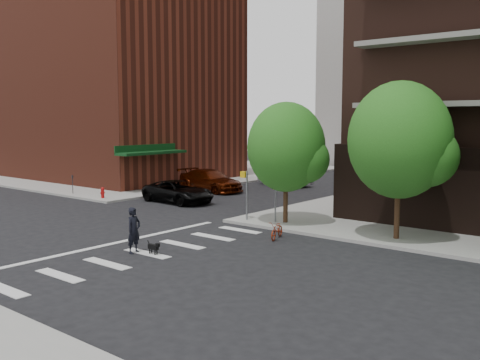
{
  "coord_description": "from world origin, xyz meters",
  "views": [
    {
      "loc": [
        19.4,
        -14.13,
        5.43
      ],
      "look_at": [
        3.0,
        6.0,
        2.5
      ],
      "focal_mm": 40.0,
      "sensor_mm": 36.0,
      "label": 1
    }
  ],
  "objects_px": {
    "parked_car_maroon": "(210,180)",
    "parked_car_silver": "(285,176)",
    "dog_walker": "(134,230)",
    "scooter": "(277,230)",
    "parked_car_black": "(178,192)",
    "fire_hydrant": "(103,192)"
  },
  "relations": [
    {
      "from": "fire_hydrant",
      "to": "scooter",
      "type": "xyz_separation_m",
      "value": [
        16.05,
        -2.24,
        -0.14
      ]
    },
    {
      "from": "dog_walker",
      "to": "parked_car_maroon",
      "type": "bearing_deg",
      "value": 25.15
    },
    {
      "from": "parked_car_black",
      "to": "parked_car_silver",
      "type": "relative_size",
      "value": 1.11
    },
    {
      "from": "fire_hydrant",
      "to": "dog_walker",
      "type": "bearing_deg",
      "value": -31.78
    },
    {
      "from": "parked_car_silver",
      "to": "scooter",
      "type": "height_order",
      "value": "parked_car_silver"
    },
    {
      "from": "fire_hydrant",
      "to": "scooter",
      "type": "bearing_deg",
      "value": -7.94
    },
    {
      "from": "fire_hydrant",
      "to": "parked_car_maroon",
      "type": "xyz_separation_m",
      "value": [
        2.62,
        7.97,
        0.28
      ]
    },
    {
      "from": "parked_car_maroon",
      "to": "dog_walker",
      "type": "distance_m",
      "value": 19.09
    },
    {
      "from": "scooter",
      "to": "dog_walker",
      "type": "bearing_deg",
      "value": -135.98
    },
    {
      "from": "fire_hydrant",
      "to": "parked_car_silver",
      "type": "distance_m",
      "value": 15.38
    },
    {
      "from": "dog_walker",
      "to": "scooter",
      "type": "bearing_deg",
      "value": -35.5
    },
    {
      "from": "parked_car_black",
      "to": "dog_walker",
      "type": "relative_size",
      "value": 2.77
    },
    {
      "from": "parked_car_maroon",
      "to": "parked_car_silver",
      "type": "bearing_deg",
      "value": -14.07
    },
    {
      "from": "parked_car_silver",
      "to": "scooter",
      "type": "xyz_separation_m",
      "value": [
        11.05,
        -16.78,
        -0.37
      ]
    },
    {
      "from": "parked_car_maroon",
      "to": "parked_car_black",
      "type": "bearing_deg",
      "value": -152.87
    },
    {
      "from": "parked_car_silver",
      "to": "dog_walker",
      "type": "relative_size",
      "value": 2.5
    },
    {
      "from": "parked_car_maroon",
      "to": "parked_car_silver",
      "type": "distance_m",
      "value": 7.0
    },
    {
      "from": "dog_walker",
      "to": "parked_car_black",
      "type": "bearing_deg",
      "value": 30.24
    },
    {
      "from": "dog_walker",
      "to": "parked_car_silver",
      "type": "bearing_deg",
      "value": 11.69
    },
    {
      "from": "parked_car_silver",
      "to": "fire_hydrant",
      "type": "bearing_deg",
      "value": 165.99
    },
    {
      "from": "parked_car_black",
      "to": "parked_car_maroon",
      "type": "bearing_deg",
      "value": 24.73
    },
    {
      "from": "parked_car_silver",
      "to": "parked_car_maroon",
      "type": "bearing_deg",
      "value": 165.04
    }
  ]
}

